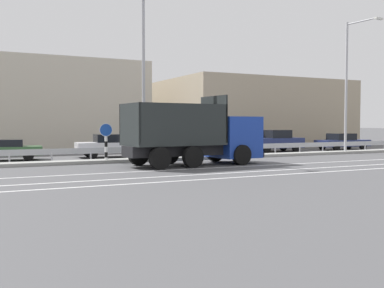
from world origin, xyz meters
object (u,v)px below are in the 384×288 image
street_lamp_1 (145,71)px  parked_car_2 (5,149)px  street_lamp_2 (349,80)px  parked_car_6 (342,142)px  parked_car_4 (200,143)px  parked_car_3 (112,145)px  dump_truck (208,139)px  parked_car_5 (276,141)px  median_road_sign (106,142)px

street_lamp_1 → parked_car_2: 9.29m
street_lamp_2 → parked_car_6: street_lamp_2 is taller
parked_car_4 → street_lamp_2: bearing=63.0°
parked_car_3 → parked_car_6: size_ratio=1.02×
dump_truck → parked_car_5: 11.80m
dump_truck → street_lamp_1: 5.37m
street_lamp_1 → parked_car_3: street_lamp_1 is taller
median_road_sign → parked_car_5: (14.12, 3.79, -0.31)m
parked_car_3 → parked_car_4: (6.30, -0.05, 0.01)m
dump_truck → parked_car_4: dump_truck is taller
street_lamp_1 → parked_car_5: street_lamp_1 is taller
dump_truck → parked_car_4: (3.16, 7.06, -0.55)m
median_road_sign → parked_car_3: (1.46, 3.95, -0.38)m
median_road_sign → parked_car_4: 8.69m
street_lamp_1 → parked_car_5: 13.32m
dump_truck → street_lamp_2: (12.86, 3.00, 3.88)m
parked_car_4 → parked_car_5: size_ratio=1.07×
median_road_sign → parked_car_2: size_ratio=0.51×
street_lamp_1 → parked_car_4: bearing=36.3°
street_lamp_1 → parked_car_5: size_ratio=2.16×
median_road_sign → parked_car_2: bearing=140.0°
dump_truck → parked_car_3: dump_truck is taller
parked_car_2 → street_lamp_1: bearing=-116.8°
street_lamp_2 → parked_car_2: size_ratio=2.22×
dump_truck → parked_car_6: (15.73, 6.43, -0.62)m
dump_truck → median_road_sign: 5.58m
median_road_sign → parked_car_4: size_ratio=0.48×
street_lamp_2 → parked_car_5: (-3.34, 3.95, -4.38)m
dump_truck → parked_car_4: bearing=151.9°
median_road_sign → parked_car_5: median_road_sign is taller
parked_car_6 → parked_car_2: bearing=-90.3°
dump_truck → parked_car_2: (-9.41, 7.20, -0.66)m
dump_truck → street_lamp_2: street_lamp_2 is taller
parked_car_2 → parked_car_6: parked_car_6 is taller
parked_car_4 → parked_car_5: bearing=84.8°
parked_car_4 → parked_car_6: 12.59m
parked_car_5 → parked_car_2: bearing=92.7°
street_lamp_1 → parked_car_3: 6.05m
street_lamp_2 → parked_car_4: (-9.70, 4.06, -4.44)m
parked_car_4 → parked_car_5: parked_car_5 is taller
parked_car_3 → street_lamp_2: bearing=79.7°
parked_car_3 → parked_car_6: bearing=92.1°
dump_truck → parked_car_2: size_ratio=1.78×
street_lamp_2 → street_lamp_1: bearing=-179.8°
median_road_sign → parked_car_4: (7.76, 3.90, -0.37)m
parked_car_4 → parked_car_3: bearing=-94.7°
dump_truck → street_lamp_1: bearing=-144.3°
dump_truck → parked_car_5: size_ratio=1.76×
dump_truck → parked_car_6: bearing=108.2°
median_road_sign → parked_car_5: 14.63m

